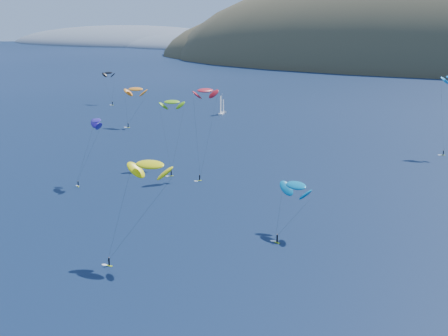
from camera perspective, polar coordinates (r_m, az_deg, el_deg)
name	(u,v)px	position (r m, az deg, el deg)	size (l,w,h in m)	color
headland	(145,46)	(952.40, -7.26, 11.01)	(460.00, 250.00, 60.00)	slate
sailboat	(222,112)	(294.46, -0.22, 5.10)	(8.33, 7.21, 10.03)	silver
kitesurfer_1	(136,89)	(263.94, -8.08, 7.15)	(10.42, 7.60, 18.42)	#B3DC18
kitesurfer_2	(150,165)	(119.16, -6.79, 0.30)	(10.68, 9.47, 21.50)	#B3DC18
kitesurfer_3	(172,102)	(193.05, -4.78, 6.02)	(10.62, 15.92, 22.23)	#B3DC18
kitesurfer_5	(296,186)	(135.51, 6.59, -1.60)	(9.78, 12.41, 13.15)	#B3DC18
kitesurfer_9	(205,91)	(180.56, -1.72, 7.09)	(7.56, 11.77, 27.25)	#B3DC18
kitesurfer_10	(96,121)	(176.37, -11.59, 4.25)	(7.94, 10.37, 19.89)	#B3DC18
kitesurfer_12	(109,73)	(333.85, -10.52, 8.54)	(9.69, 7.11, 18.06)	#B3DC18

